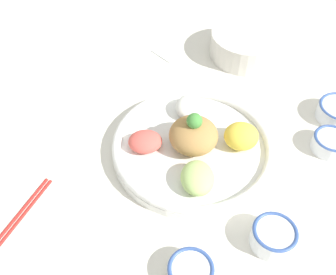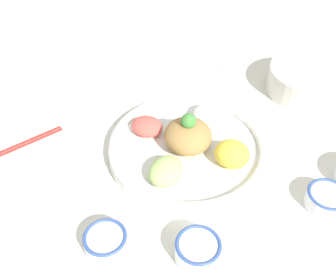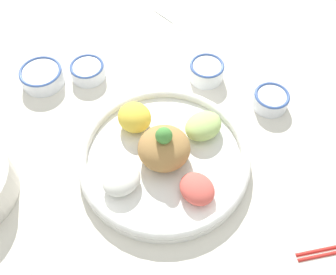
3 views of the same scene
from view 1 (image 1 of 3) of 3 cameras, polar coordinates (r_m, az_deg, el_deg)
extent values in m
plane|color=silver|center=(0.92, 2.27, -0.52)|extent=(2.40, 2.40, 0.00)
cylinder|color=white|center=(0.89, 3.58, -1.62)|extent=(0.36, 0.36, 0.02)
torus|color=white|center=(0.88, 3.63, -0.98)|extent=(0.36, 0.36, 0.02)
ellipsoid|color=white|center=(0.94, 3.15, 4.41)|extent=(0.08, 0.09, 0.04)
ellipsoid|color=#E55B51|center=(0.86, -3.32, -0.59)|extent=(0.09, 0.08, 0.04)
ellipsoid|color=#B7DB7A|center=(0.80, 4.29, -5.87)|extent=(0.09, 0.10, 0.04)
ellipsoid|color=yellow|center=(0.88, 10.59, 0.20)|extent=(0.09, 0.09, 0.06)
ellipsoid|color=#AD7F47|center=(0.86, 3.72, 0.32)|extent=(0.11, 0.11, 0.07)
sphere|color=#478E3D|center=(0.82, 3.87, 2.43)|extent=(0.03, 0.03, 0.03)
cylinder|color=white|center=(0.96, 22.53, -0.78)|extent=(0.08, 0.08, 0.03)
torus|color=#38569E|center=(0.95, 22.81, -0.14)|extent=(0.08, 0.08, 0.01)
cylinder|color=maroon|center=(0.95, 22.76, -0.25)|extent=(0.07, 0.07, 0.00)
cylinder|color=white|center=(0.78, 15.03, -13.77)|extent=(0.08, 0.08, 0.04)
torus|color=#38569E|center=(0.76, 15.31, -13.06)|extent=(0.08, 0.08, 0.01)
cylinder|color=#5B3319|center=(0.76, 15.27, -13.16)|extent=(0.07, 0.07, 0.00)
cylinder|color=white|center=(0.73, 3.29, -19.01)|extent=(0.08, 0.08, 0.03)
torus|color=#38569E|center=(0.71, 3.35, -18.49)|extent=(0.08, 0.08, 0.01)
cylinder|color=white|center=(0.71, 3.34, -18.58)|extent=(0.07, 0.07, 0.00)
cylinder|color=silver|center=(1.17, 11.36, 13.10)|extent=(0.21, 0.21, 0.07)
ellipsoid|color=#B27F47|center=(1.15, 11.54, 14.04)|extent=(0.18, 0.18, 0.03)
cylinder|color=red|center=(0.84, -22.08, -11.66)|extent=(0.16, 0.19, 0.01)
cylinder|color=red|center=(0.84, -21.56, -11.95)|extent=(0.16, 0.19, 0.01)
cube|color=white|center=(1.16, -0.98, 11.84)|extent=(0.05, 0.07, 0.01)
ellipsoid|color=white|center=(1.20, -3.01, 13.07)|extent=(0.06, 0.07, 0.01)
camera|label=2|loc=(0.33, 86.12, -1.98)|focal=42.00mm
camera|label=3|loc=(0.87, -29.85, 46.51)|focal=42.00mm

